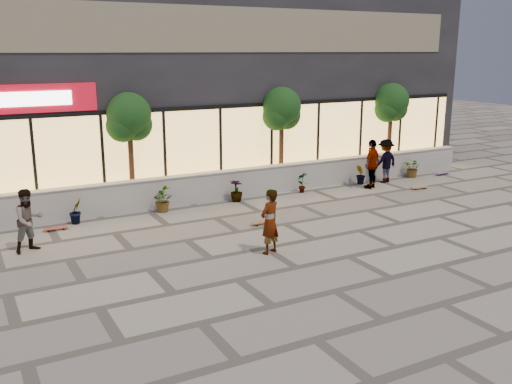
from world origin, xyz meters
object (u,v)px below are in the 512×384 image
tree_midwest (129,120)px  tree_east (391,105)px  skateboard_right_far (443,173)px  skater_right_near (372,164)px  skateboard_center (263,222)px  skateboard_right_near (420,187)px  skater_left (29,220)px  skater_center (270,222)px  tree_mideast (282,111)px  skater_right_far (385,161)px  skateboard_left (56,228)px

tree_midwest → tree_east: (11.50, 0.00, 0.00)m
skateboard_right_far → skater_right_near: bearing=178.4°
skateboard_center → skateboard_right_near: size_ratio=1.06×
skater_left → skateboard_right_near: (14.29, 0.23, -0.79)m
skater_left → skater_center: bearing=-51.1°
skateboard_right_near → skateboard_right_far: 3.18m
skateboard_right_near → skateboard_center: bearing=-166.6°
tree_mideast → skater_left: bearing=-161.7°
skateboard_center → skater_right_far: bearing=16.6°
tree_midwest → skater_center: (1.80, -6.46, -2.11)m
skateboard_right_far → skateboard_center: bearing=-173.2°
skater_right_near → skateboard_right_near: 2.07m
skater_left → skateboard_right_far: size_ratio=2.00×
skater_left → skateboard_left: size_ratio=2.39×
tree_east → skater_right_far: (-1.38, -1.40, -2.09)m
tree_east → skater_right_far: size_ratio=2.20×
skater_right_far → skateboard_right_far: skater_right_far is taller
skateboard_left → skateboard_right_near: (13.40, -1.30, 0.00)m
skateboard_center → skater_right_near: bearing=15.7°
skater_center → skateboard_center: 2.68m
tree_midwest → skateboard_right_near: bearing=-16.0°
skater_left → skateboard_left: (0.89, 1.54, -0.79)m
skateboard_center → skateboard_right_far: skateboard_right_far is taller
tree_midwest → skateboard_left: (-2.90, -1.71, -2.91)m
skateboard_left → skateboard_right_near: size_ratio=0.95×
tree_east → skateboard_right_near: bearing=-108.4°
tree_east → skater_center: tree_east is taller
tree_east → skater_left: 15.77m
tree_east → skateboard_right_near: 4.31m
tree_mideast → skateboard_center: bearing=-127.1°
tree_east → skater_right_far: bearing=-134.6°
tree_midwest → skateboard_left: tree_midwest is taller
tree_east → skater_left: size_ratio=2.28×
tree_midwest → skateboard_right_far: bearing=-6.4°
tree_midwest → skateboard_center: (2.87, -4.14, -2.91)m
tree_midwest → skater_left: size_ratio=2.28×
tree_midwest → skater_center: size_ratio=2.23×
skater_right_near → skateboard_left: bearing=-27.1°
skater_left → skater_right_far: skater_right_far is taller
skater_center → skater_left: skater_center is taller
tree_midwest → skateboard_left: size_ratio=5.45×
skater_right_far → skateboard_right_near: bearing=95.8°
skater_right_near → skateboard_right_far: 4.45m
skater_right_near → skateboard_right_near: bearing=119.1°
tree_mideast → skater_right_far: 4.83m
skater_center → skateboard_left: 6.73m
tree_east → skater_center: 11.85m
skater_center → tree_east: bearing=-168.8°
tree_east → skater_center: bearing=-146.3°
skater_center → skateboard_right_near: (8.70, 3.45, -0.80)m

